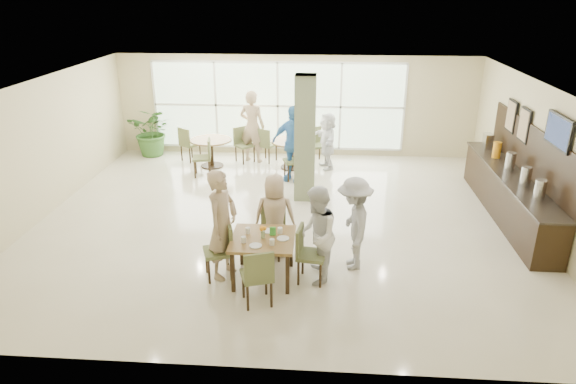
# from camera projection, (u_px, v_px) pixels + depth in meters

# --- Properties ---
(ground) EXTENTS (10.00, 10.00, 0.00)m
(ground) POSITION_uv_depth(u_px,v_px,m) (283.00, 219.00, 10.71)
(ground) COLOR beige
(ground) RESTS_ON ground
(room_shell) EXTENTS (10.00, 10.00, 10.00)m
(room_shell) POSITION_uv_depth(u_px,v_px,m) (282.00, 141.00, 10.07)
(room_shell) COLOR white
(room_shell) RESTS_ON ground
(window_bank) EXTENTS (7.00, 0.04, 7.00)m
(window_bank) POSITION_uv_depth(u_px,v_px,m) (278.00, 106.00, 14.34)
(window_bank) COLOR silver
(window_bank) RESTS_ON ground
(column) EXTENTS (0.45, 0.45, 2.80)m
(column) POSITION_uv_depth(u_px,v_px,m) (305.00, 139.00, 11.26)
(column) COLOR #70815A
(column) RESTS_ON ground
(main_table) EXTENTS (1.02, 1.02, 0.75)m
(main_table) POSITION_uv_depth(u_px,v_px,m) (263.00, 243.00, 8.30)
(main_table) COLOR brown
(main_table) RESTS_ON ground
(round_table_left) EXTENTS (1.10, 1.10, 0.75)m
(round_table_left) POSITION_uv_depth(u_px,v_px,m) (211.00, 146.00, 13.64)
(round_table_left) COLOR brown
(round_table_left) RESTS_ON ground
(round_table_right) EXTENTS (1.10, 1.10, 0.75)m
(round_table_right) POSITION_uv_depth(u_px,v_px,m) (292.00, 147.00, 13.53)
(round_table_right) COLOR brown
(round_table_right) RESTS_ON ground
(chairs_main_table) EXTENTS (2.08, 2.00, 0.95)m
(chairs_main_table) POSITION_uv_depth(u_px,v_px,m) (264.00, 253.00, 8.38)
(chairs_main_table) COLOR #5E6C3B
(chairs_main_table) RESTS_ON ground
(chairs_table_left) EXTENTS (2.15, 1.77, 0.95)m
(chairs_table_left) POSITION_uv_depth(u_px,v_px,m) (212.00, 149.00, 13.72)
(chairs_table_left) COLOR #5E6C3B
(chairs_table_left) RESTS_ON ground
(chairs_table_right) EXTENTS (1.97, 1.97, 0.95)m
(chairs_table_right) POSITION_uv_depth(u_px,v_px,m) (292.00, 150.00, 13.61)
(chairs_table_right) COLOR #5E6C3B
(chairs_table_right) RESTS_ON ground
(tabletop_clutter) EXTENTS (0.75, 0.73, 0.21)m
(tabletop_clutter) POSITION_uv_depth(u_px,v_px,m) (264.00, 235.00, 8.24)
(tabletop_clutter) COLOR white
(tabletop_clutter) RESTS_ON main_table
(buffet_counter) EXTENTS (0.64, 4.70, 1.95)m
(buffet_counter) POSITION_uv_depth(u_px,v_px,m) (510.00, 192.00, 10.65)
(buffet_counter) COLOR black
(buffet_counter) RESTS_ON ground
(wall_tv) EXTENTS (0.06, 1.00, 0.58)m
(wall_tv) POSITION_uv_depth(u_px,v_px,m) (559.00, 131.00, 9.01)
(wall_tv) COLOR black
(wall_tv) RESTS_ON ground
(framed_art_a) EXTENTS (0.05, 0.55, 0.70)m
(framed_art_a) POSITION_uv_depth(u_px,v_px,m) (524.00, 125.00, 10.61)
(framed_art_a) COLOR black
(framed_art_a) RESTS_ON ground
(framed_art_b) EXTENTS (0.05, 0.55, 0.70)m
(framed_art_b) POSITION_uv_depth(u_px,v_px,m) (511.00, 116.00, 11.35)
(framed_art_b) COLOR black
(framed_art_b) RESTS_ON ground
(potted_plant) EXTENTS (1.39, 1.39, 1.40)m
(potted_plant) POSITION_uv_depth(u_px,v_px,m) (153.00, 131.00, 14.49)
(potted_plant) COLOR #366528
(potted_plant) RESTS_ON ground
(teen_left) EXTENTS (0.65, 0.79, 1.86)m
(teen_left) POSITION_uv_depth(u_px,v_px,m) (223.00, 224.00, 8.32)
(teen_left) COLOR tan
(teen_left) RESTS_ON ground
(teen_far) EXTENTS (0.75, 0.42, 1.52)m
(teen_far) POSITION_uv_depth(u_px,v_px,m) (275.00, 215.00, 9.06)
(teen_far) COLOR tan
(teen_far) RESTS_ON ground
(teen_right) EXTENTS (0.63, 0.80, 1.63)m
(teen_right) POSITION_uv_depth(u_px,v_px,m) (316.00, 235.00, 8.21)
(teen_right) COLOR white
(teen_right) RESTS_ON ground
(teen_standing) EXTENTS (0.68, 1.09, 1.63)m
(teen_standing) POSITION_uv_depth(u_px,v_px,m) (354.00, 224.00, 8.61)
(teen_standing) COLOR #A1A1A3
(teen_standing) RESTS_ON ground
(adult_a) EXTENTS (1.25, 0.96, 1.88)m
(adult_a) POSITION_uv_depth(u_px,v_px,m) (293.00, 144.00, 12.53)
(adult_a) COLOR #4387CB
(adult_a) RESTS_ON ground
(adult_b) EXTENTS (0.92, 1.49, 1.49)m
(adult_b) POSITION_uv_depth(u_px,v_px,m) (327.00, 141.00, 13.46)
(adult_b) COLOR white
(adult_b) RESTS_ON ground
(adult_standing) EXTENTS (0.82, 0.65, 1.97)m
(adult_standing) POSITION_uv_depth(u_px,v_px,m) (252.00, 126.00, 13.90)
(adult_standing) COLOR tan
(adult_standing) RESTS_ON ground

